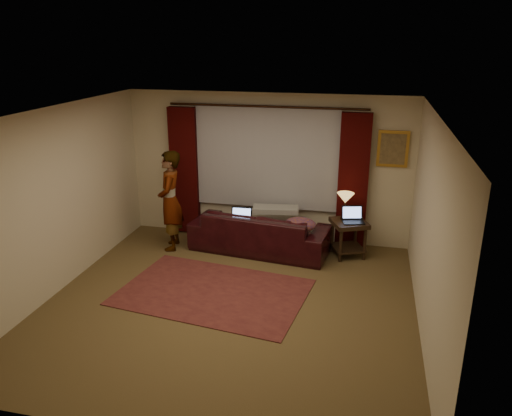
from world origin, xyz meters
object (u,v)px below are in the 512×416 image
at_px(tiffany_lamp, 345,206).
at_px(laptop_table, 354,215).
at_px(end_table, 348,238).
at_px(person, 170,201).
at_px(laptop_sofa, 240,217).
at_px(sofa, 260,224).

relative_size(tiffany_lamp, laptop_table, 1.20).
height_order(end_table, person, person).
bearing_deg(laptop_sofa, laptop_table, 0.29).
height_order(tiffany_lamp, laptop_table, tiffany_lamp).
bearing_deg(laptop_sofa, person, -175.53).
distance_m(sofa, person, 1.57).
relative_size(sofa, tiffany_lamp, 5.22).
xyz_separation_m(laptop_table, person, (-3.05, -0.28, 0.11)).
bearing_deg(laptop_sofa, end_table, 2.17).
xyz_separation_m(end_table, tiffany_lamp, (-0.09, 0.09, 0.53)).
bearing_deg(laptop_table, person, 170.49).
height_order(sofa, tiffany_lamp, tiffany_lamp).
xyz_separation_m(laptop_sofa, person, (-1.18, -0.16, 0.26)).
xyz_separation_m(sofa, laptop_sofa, (-0.33, -0.08, 0.13)).
bearing_deg(person, tiffany_lamp, 84.53).
bearing_deg(end_table, laptop_table, -41.05).
bearing_deg(laptop_table, laptop_sofa, 168.87).
bearing_deg(person, sofa, 85.30).
bearing_deg(sofa, tiffany_lamp, -165.58).
bearing_deg(sofa, person, 16.04).
relative_size(laptop_sofa, laptop_table, 1.03).
distance_m(laptop_sofa, laptop_table, 1.88).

